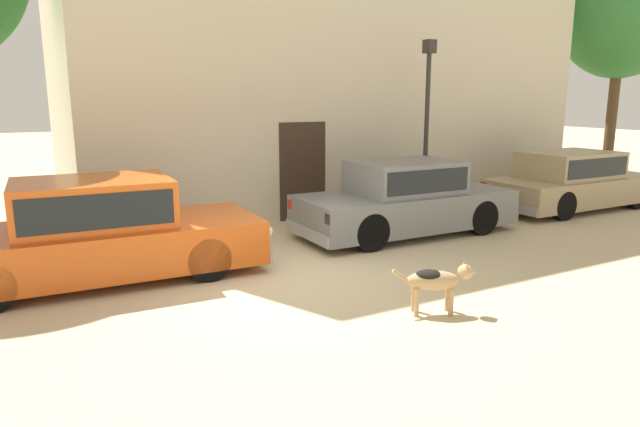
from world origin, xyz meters
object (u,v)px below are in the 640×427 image
parked_sedan_second (405,198)px  stray_dog_spotted (436,280)px  parked_sedan_third (572,180)px  street_lamp (427,105)px  acacia_tree_right (622,18)px  parked_sedan_nearest (98,230)px

parked_sedan_second → stray_dog_spotted: size_ratio=4.55×
parked_sedan_third → street_lamp: (-3.58, 1.07, 1.75)m
stray_dog_spotted → street_lamp: 6.21m
parked_sedan_third → street_lamp: street_lamp is taller
parked_sedan_third → acacia_tree_right: bearing=26.2°
stray_dog_spotted → street_lamp: bearing=79.1°
parked_sedan_second → street_lamp: street_lamp is taller
street_lamp → acacia_tree_right: size_ratio=0.57×
parked_sedan_second → parked_sedan_third: (4.99, 0.09, -0.01)m
parked_sedan_second → parked_sedan_third: parked_sedan_second is taller
parked_sedan_nearest → acacia_tree_right: bearing=11.3°
parked_sedan_second → acacia_tree_right: bearing=14.6°
parked_sedan_third → stray_dog_spotted: bearing=-153.4°
stray_dog_spotted → acacia_tree_right: 13.86m
parked_sedan_nearest → parked_sedan_third: parked_sedan_nearest is taller
parked_sedan_nearest → parked_sedan_third: 10.59m
parked_sedan_second → parked_sedan_nearest: bearing=-178.7°
stray_dog_spotted → street_lamp: (3.59, 4.65, 2.01)m
stray_dog_spotted → parked_sedan_second: bearing=84.8°
parked_sedan_nearest → parked_sedan_second: bearing=2.8°
parked_sedan_third → stray_dog_spotted: size_ratio=4.64×
parked_sedan_third → stray_dog_spotted: (-7.16, -3.59, -0.25)m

